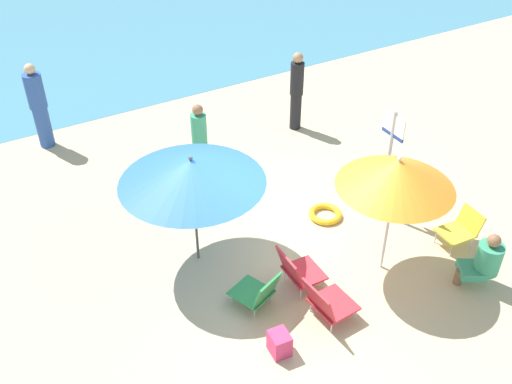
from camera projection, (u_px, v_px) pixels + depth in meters
The scene contains 15 objects.
ground_plane at pixel (286, 265), 8.51m from camera, with size 40.00×40.00×0.00m, color #CCB789.
sea_water at pixel (49, 8), 18.18m from camera, with size 40.00×16.00×0.01m, color teal.
umbrella_orange at pixel (397, 174), 7.51m from camera, with size 1.60×1.60×1.94m.
umbrella_blue at pixel (192, 171), 7.72m from camera, with size 2.05×2.05×1.81m.
beach_chair_a at pixel (258, 292), 7.67m from camera, with size 0.65×0.73×0.62m.
beach_chair_b at pixel (461, 228), 8.72m from camera, with size 0.61×0.49×0.59m.
beach_chair_c at pixel (327, 302), 7.47m from camera, with size 0.64×0.58×0.66m.
beach_chair_d at pixel (297, 270), 7.91m from camera, with size 0.59×0.56×0.69m.
person_a at pixel (485, 260), 7.94m from camera, with size 0.58×0.52×0.90m.
person_b at pixel (297, 90), 11.40m from camera, with size 0.27×0.27×1.64m.
person_c at pixel (200, 145), 9.77m from camera, with size 0.27×0.27×1.57m.
person_d at pixel (39, 106), 10.83m from camera, with size 0.34×0.34×1.71m.
warning_sign at pixel (390, 150), 8.81m from camera, with size 0.06×0.47×1.90m.
swim_ring at pixel (325, 214), 9.43m from camera, with size 0.55×0.55×0.10m, color yellow.
beach_bag at pixel (279, 343), 7.13m from camera, with size 0.27×0.24×0.32m, color #DB3866.
Camera 1 is at (-3.58, -5.17, 5.86)m, focal length 40.10 mm.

